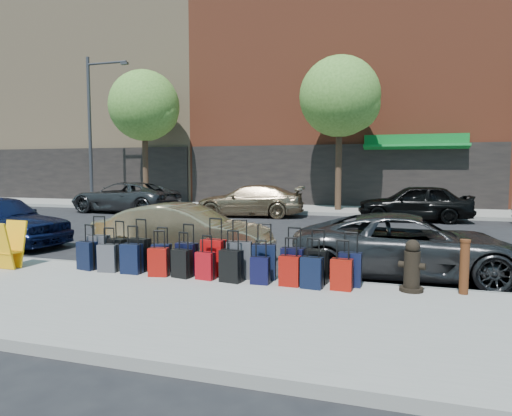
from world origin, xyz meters
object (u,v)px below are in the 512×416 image
(tree_center, at_px, (343,99))
(streetlight, at_px, (93,122))
(car_far_2, at_px, (414,203))
(bollard, at_px, (464,266))
(car_far_1, at_px, (249,201))
(car_far_0, at_px, (124,197))
(car_near_2, at_px, (410,246))
(fire_hydrant, at_px, (412,267))
(car_near_1, at_px, (185,233))
(tree_left, at_px, (147,108))
(suitcase_front_5, at_px, (214,257))
(display_rack, at_px, (7,245))

(tree_center, relative_size, streetlight, 0.91)
(streetlight, xyz_separation_m, car_far_2, (16.70, -1.92, -3.91))
(bollard, xyz_separation_m, car_far_1, (-7.38, 11.34, 0.10))
(streetlight, xyz_separation_m, car_far_0, (3.38, -2.24, -3.92))
(car_near_2, bearing_deg, fire_hydrant, 176.29)
(car_near_1, xyz_separation_m, car_near_2, (4.91, -0.01, -0.03))
(tree_left, distance_m, fire_hydrant, 20.21)
(suitcase_front_5, bearing_deg, bollard, 7.94)
(car_near_2, distance_m, car_far_2, 10.06)
(suitcase_front_5, relative_size, fire_hydrant, 1.26)
(suitcase_front_5, bearing_deg, streetlight, 141.37)
(tree_center, relative_size, fire_hydrant, 8.52)
(car_far_1, bearing_deg, bollard, 25.78)
(tree_left, distance_m, car_near_2, 19.05)
(display_rack, relative_size, car_far_0, 0.18)
(tree_center, height_order, car_near_1, tree_center)
(streetlight, distance_m, fire_hydrant, 21.67)
(fire_hydrant, distance_m, car_near_2, 1.65)
(fire_hydrant, xyz_separation_m, car_far_0, (-12.97, 11.38, 0.20))
(tree_left, distance_m, car_far_0, 5.54)
(streetlight, bearing_deg, suitcase_front_5, -46.59)
(tree_center, bearing_deg, suitcase_front_5, -92.49)
(fire_hydrant, height_order, car_far_0, car_far_0)
(car_far_0, bearing_deg, car_near_2, 57.64)
(streetlight, relative_size, suitcase_front_5, 7.42)
(car_near_2, bearing_deg, bollard, -157.19)
(car_far_0, distance_m, car_far_1, 6.38)
(car_near_2, bearing_deg, car_far_1, 29.93)
(tree_center, distance_m, streetlight, 13.48)
(suitcase_front_5, xyz_separation_m, bollard, (4.32, -0.00, 0.12))
(tree_center, xyz_separation_m, car_far_1, (-3.68, -2.91, -4.71))
(tree_center, bearing_deg, car_far_2, -38.81)
(tree_left, height_order, car_near_2, tree_left)
(car_near_1, height_order, car_far_0, car_far_0)
(car_near_1, bearing_deg, display_rack, 126.56)
(tree_left, xyz_separation_m, bollard, (14.20, -14.26, -4.81))
(bollard, xyz_separation_m, car_near_2, (-0.80, 1.58, 0.03))
(tree_left, xyz_separation_m, streetlight, (-2.94, -0.70, -0.75))
(streetlight, bearing_deg, display_rack, -58.78)
(tree_center, height_order, car_far_0, tree_center)
(bollard, height_order, car_near_1, car_near_1)
(car_near_1, bearing_deg, car_far_2, -30.96)
(suitcase_front_5, relative_size, car_far_1, 0.22)
(car_far_0, bearing_deg, car_far_1, 94.80)
(streetlight, xyz_separation_m, car_near_1, (11.43, -11.96, -4.00))
(fire_hydrant, relative_size, bollard, 0.97)
(car_near_2, distance_m, car_far_1, 11.77)
(streetlight, relative_size, car_far_1, 1.65)
(car_far_0, relative_size, car_far_2, 1.20)
(tree_left, height_order, streetlight, streetlight)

